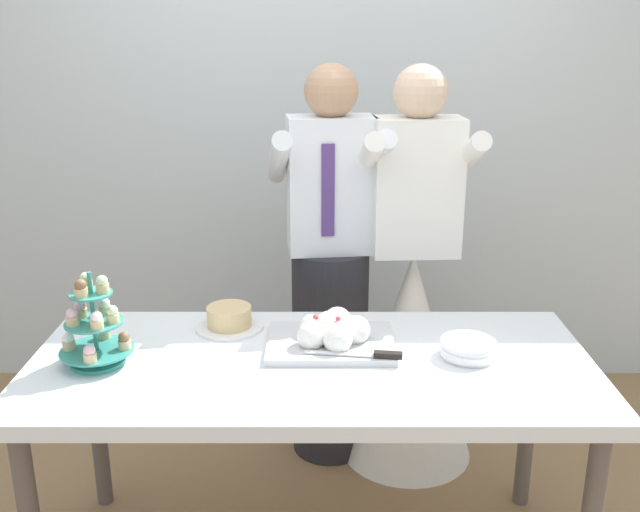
% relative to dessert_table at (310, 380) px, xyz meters
% --- Properties ---
extents(rear_wall, '(5.20, 0.10, 2.90)m').
position_rel_dessert_table_xyz_m(rear_wall, '(0.00, 1.46, 0.75)').
color(rear_wall, silver).
rests_on(rear_wall, ground_plane).
extents(dessert_table, '(1.80, 0.80, 0.78)m').
position_rel_dessert_table_xyz_m(dessert_table, '(0.00, 0.00, 0.00)').
color(dessert_table, silver).
rests_on(dessert_table, ground_plane).
extents(cupcake_stand, '(0.23, 0.23, 0.31)m').
position_rel_dessert_table_xyz_m(cupcake_stand, '(-0.67, -0.02, 0.19)').
color(cupcake_stand, teal).
rests_on(cupcake_stand, dessert_table).
extents(main_cake_tray, '(0.44, 0.31, 0.13)m').
position_rel_dessert_table_xyz_m(main_cake_tray, '(0.07, 0.10, 0.12)').
color(main_cake_tray, silver).
rests_on(main_cake_tray, dessert_table).
extents(plate_stack, '(0.18, 0.18, 0.05)m').
position_rel_dessert_table_xyz_m(plate_stack, '(0.51, 0.02, 0.10)').
color(plate_stack, white).
rests_on(plate_stack, dessert_table).
extents(round_cake, '(0.24, 0.24, 0.08)m').
position_rel_dessert_table_xyz_m(round_cake, '(-0.29, 0.25, 0.11)').
color(round_cake, white).
rests_on(round_cake, dessert_table).
extents(person_groom, '(0.51, 0.53, 1.66)m').
position_rel_dessert_table_xyz_m(person_groom, '(0.07, 0.71, 0.05)').
color(person_groom, '#232328').
rests_on(person_groom, ground_plane).
extents(person_bride, '(0.56, 0.56, 1.66)m').
position_rel_dessert_table_xyz_m(person_bride, '(0.41, 0.67, -0.12)').
color(person_bride, white).
rests_on(person_bride, ground_plane).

